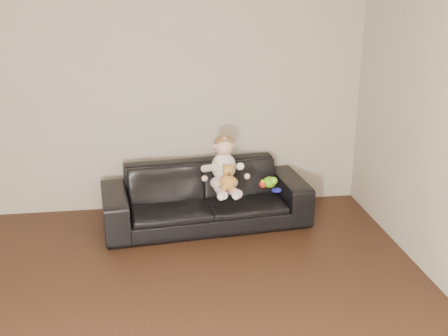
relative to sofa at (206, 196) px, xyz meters
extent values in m
plane|color=#B9AF9C|center=(-0.82, 0.50, 1.01)|extent=(5.00, 0.00, 5.00)
imported|color=black|center=(0.00, 0.00, 0.00)|extent=(2.04, 0.96, 0.58)
ellipsoid|color=silver|center=(0.17, -0.09, 0.16)|extent=(0.32, 0.29, 0.14)
ellipsoid|color=white|center=(0.17, -0.08, 0.32)|extent=(0.27, 0.24, 0.28)
sphere|color=beige|center=(0.17, -0.09, 0.53)|extent=(0.22, 0.22, 0.18)
ellipsoid|color=#8C603F|center=(0.17, -0.08, 0.56)|extent=(0.22, 0.22, 0.13)
cylinder|color=silver|center=(0.11, -0.27, 0.14)|extent=(0.13, 0.24, 0.09)
cylinder|color=silver|center=(0.22, -0.27, 0.14)|extent=(0.13, 0.24, 0.09)
sphere|color=white|center=(0.10, -0.38, 0.14)|extent=(0.09, 0.09, 0.08)
sphere|color=white|center=(0.23, -0.38, 0.14)|extent=(0.09, 0.09, 0.08)
cylinder|color=white|center=(0.02, -0.14, 0.33)|extent=(0.11, 0.20, 0.12)
cylinder|color=white|center=(0.31, -0.14, 0.33)|extent=(0.11, 0.20, 0.12)
ellipsoid|color=#C68A38|center=(0.18, -0.27, 0.24)|extent=(0.17, 0.16, 0.15)
sphere|color=#C68A38|center=(0.18, -0.28, 0.35)|extent=(0.14, 0.14, 0.10)
sphere|color=#C68A38|center=(0.14, -0.27, 0.39)|extent=(0.05, 0.05, 0.04)
sphere|color=#C68A38|center=(0.22, -0.27, 0.39)|extent=(0.05, 0.05, 0.04)
sphere|color=#593819|center=(0.18, -0.33, 0.34)|extent=(0.05, 0.05, 0.04)
ellipsoid|color=#77DE1A|center=(0.61, -0.09, 0.14)|extent=(0.13, 0.15, 0.10)
sphere|color=red|center=(0.55, -0.10, 0.13)|extent=(0.09, 0.09, 0.07)
cylinder|color=#1C1BDF|center=(0.66, -0.19, 0.10)|extent=(0.10, 0.10, 0.01)
camera|label=1|loc=(-0.54, -5.04, 2.05)|focal=45.00mm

